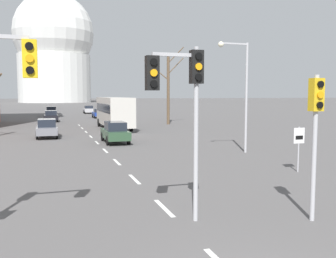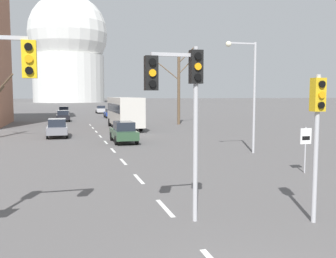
{
  "view_description": "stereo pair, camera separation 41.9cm",
  "coord_description": "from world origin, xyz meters",
  "px_view_note": "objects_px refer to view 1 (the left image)",
  "views": [
    {
      "loc": [
        -3.59,
        -5.03,
        3.76
      ],
      "look_at": [
        -0.12,
        5.81,
        2.72
      ],
      "focal_mm": 40.0,
      "sensor_mm": 36.0,
      "label": 1
    },
    {
      "loc": [
        -3.19,
        -5.15,
        3.76
      ],
      "look_at": [
        -0.12,
        5.81,
        2.72
      ],
      "focal_mm": 40.0,
      "sensor_mm": 36.0,
      "label": 2
    }
  ],
  "objects_px": {
    "traffic_signal_centre_tall": "(182,90)",
    "sedan_far_right": "(51,111)",
    "sedan_distant_centre": "(99,113)",
    "city_bus": "(114,110)",
    "sedan_mid_centre": "(51,116)",
    "street_lamp_right": "(241,84)",
    "traffic_signal_near_right": "(316,119)",
    "sedan_near_left": "(89,109)",
    "sedan_far_left": "(47,128)",
    "sedan_near_right": "(115,132)",
    "speed_limit_sign": "(299,142)"
  },
  "relations": [
    {
      "from": "street_lamp_right",
      "to": "sedan_near_left",
      "type": "relative_size",
      "value": 1.74
    },
    {
      "from": "sedan_near_left",
      "to": "traffic_signal_near_right",
      "type": "bearing_deg",
      "value": -90.26
    },
    {
      "from": "traffic_signal_centre_tall",
      "to": "sedan_mid_centre",
      "type": "xyz_separation_m",
      "value": [
        -3.33,
        44.94,
        -3.1
      ]
    },
    {
      "from": "sedan_distant_centre",
      "to": "city_bus",
      "type": "distance_m",
      "value": 20.82
    },
    {
      "from": "speed_limit_sign",
      "to": "traffic_signal_near_right",
      "type": "bearing_deg",
      "value": -123.76
    },
    {
      "from": "traffic_signal_centre_tall",
      "to": "sedan_near_left",
      "type": "height_order",
      "value": "traffic_signal_centre_tall"
    },
    {
      "from": "street_lamp_right",
      "to": "sedan_distant_centre",
      "type": "xyz_separation_m",
      "value": [
        -3.97,
        40.24,
        -3.66
      ]
    },
    {
      "from": "sedan_far_right",
      "to": "traffic_signal_near_right",
      "type": "bearing_deg",
      "value": -83.38
    },
    {
      "from": "speed_limit_sign",
      "to": "sedan_distant_centre",
      "type": "height_order",
      "value": "speed_limit_sign"
    },
    {
      "from": "speed_limit_sign",
      "to": "sedan_far_left",
      "type": "height_order",
      "value": "speed_limit_sign"
    },
    {
      "from": "sedan_mid_centre",
      "to": "city_bus",
      "type": "relative_size",
      "value": 0.37
    },
    {
      "from": "city_bus",
      "to": "speed_limit_sign",
      "type": "bearing_deg",
      "value": -79.74
    },
    {
      "from": "traffic_signal_near_right",
      "to": "sedan_near_right",
      "type": "relative_size",
      "value": 0.97
    },
    {
      "from": "speed_limit_sign",
      "to": "sedan_near_right",
      "type": "bearing_deg",
      "value": 115.53
    },
    {
      "from": "sedan_near_right",
      "to": "sedan_distant_centre",
      "type": "distance_m",
      "value": 32.83
    },
    {
      "from": "traffic_signal_near_right",
      "to": "street_lamp_right",
      "type": "height_order",
      "value": "street_lamp_right"
    },
    {
      "from": "sedan_near_right",
      "to": "sedan_mid_centre",
      "type": "relative_size",
      "value": 1.12
    },
    {
      "from": "traffic_signal_near_right",
      "to": "sedan_mid_centre",
      "type": "xyz_separation_m",
      "value": [
        -7.13,
        46.0,
        -2.26
      ]
    },
    {
      "from": "sedan_near_right",
      "to": "sedan_far_right",
      "type": "height_order",
      "value": "sedan_far_right"
    },
    {
      "from": "street_lamp_right",
      "to": "sedan_mid_centre",
      "type": "height_order",
      "value": "street_lamp_right"
    },
    {
      "from": "sedan_distant_centre",
      "to": "sedan_near_right",
      "type": "bearing_deg",
      "value": -95.08
    },
    {
      "from": "traffic_signal_centre_tall",
      "to": "speed_limit_sign",
      "type": "relative_size",
      "value": 2.32
    },
    {
      "from": "sedan_far_left",
      "to": "city_bus",
      "type": "bearing_deg",
      "value": 42.78
    },
    {
      "from": "traffic_signal_centre_tall",
      "to": "sedan_far_right",
      "type": "xyz_separation_m",
      "value": [
        -3.19,
        59.17,
        -3.03
      ]
    },
    {
      "from": "street_lamp_right",
      "to": "sedan_mid_centre",
      "type": "relative_size",
      "value": 1.77
    },
    {
      "from": "sedan_far_left",
      "to": "sedan_distant_centre",
      "type": "xyz_separation_m",
      "value": [
        8.03,
        27.3,
        -0.06
      ]
    },
    {
      "from": "sedan_near_right",
      "to": "sedan_far_right",
      "type": "xyz_separation_m",
      "value": [
        -4.48,
        40.19,
        0.01
      ]
    },
    {
      "from": "traffic_signal_near_right",
      "to": "city_bus",
      "type": "relative_size",
      "value": 0.4
    },
    {
      "from": "traffic_signal_centre_tall",
      "to": "sedan_near_right",
      "type": "relative_size",
      "value": 1.15
    },
    {
      "from": "traffic_signal_near_right",
      "to": "sedan_near_left",
      "type": "height_order",
      "value": "traffic_signal_near_right"
    },
    {
      "from": "sedan_mid_centre",
      "to": "sedan_distant_centre",
      "type": "xyz_separation_m",
      "value": [
        7.53,
        6.73,
        -0.01
      ]
    },
    {
      "from": "traffic_signal_centre_tall",
      "to": "street_lamp_right",
      "type": "distance_m",
      "value": 14.06
    },
    {
      "from": "sedan_near_left",
      "to": "sedan_near_right",
      "type": "distance_m",
      "value": 48.21
    },
    {
      "from": "sedan_mid_centre",
      "to": "sedan_near_left",
      "type": "bearing_deg",
      "value": 71.42
    },
    {
      "from": "sedan_far_left",
      "to": "sedan_near_right",
      "type": "bearing_deg",
      "value": -46.49
    },
    {
      "from": "traffic_signal_centre_tall",
      "to": "sedan_far_right",
      "type": "bearing_deg",
      "value": 93.08
    },
    {
      "from": "sedan_mid_centre",
      "to": "street_lamp_right",
      "type": "bearing_deg",
      "value": -71.07
    },
    {
      "from": "sedan_near_left",
      "to": "sedan_far_right",
      "type": "height_order",
      "value": "sedan_far_right"
    },
    {
      "from": "city_bus",
      "to": "street_lamp_right",
      "type": "bearing_deg",
      "value": -75.83
    },
    {
      "from": "traffic_signal_near_right",
      "to": "sedan_near_left",
      "type": "xyz_separation_m",
      "value": [
        0.31,
        68.16,
        -2.23
      ]
    },
    {
      "from": "sedan_mid_centre",
      "to": "sedan_far_right",
      "type": "height_order",
      "value": "sedan_far_right"
    },
    {
      "from": "sedan_far_right",
      "to": "sedan_far_left",
      "type": "bearing_deg",
      "value": -91.06
    },
    {
      "from": "street_lamp_right",
      "to": "city_bus",
      "type": "xyz_separation_m",
      "value": [
        -4.92,
        19.49,
        -2.39
      ]
    },
    {
      "from": "sedan_far_right",
      "to": "speed_limit_sign",
      "type": "bearing_deg",
      "value": -78.39
    },
    {
      "from": "traffic_signal_centre_tall",
      "to": "street_lamp_right",
      "type": "height_order",
      "value": "street_lamp_right"
    },
    {
      "from": "sedan_distant_centre",
      "to": "city_bus",
      "type": "xyz_separation_m",
      "value": [
        -0.95,
        -20.76,
        1.26
      ]
    },
    {
      "from": "traffic_signal_near_right",
      "to": "sedan_far_right",
      "type": "height_order",
      "value": "traffic_signal_near_right"
    },
    {
      "from": "traffic_signal_near_right",
      "to": "city_bus",
      "type": "distance_m",
      "value": 32.0
    },
    {
      "from": "street_lamp_right",
      "to": "sedan_far_left",
      "type": "xyz_separation_m",
      "value": [
        -12.0,
        12.94,
        -3.6
      ]
    },
    {
      "from": "speed_limit_sign",
      "to": "street_lamp_right",
      "type": "bearing_deg",
      "value": 87.78
    }
  ]
}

